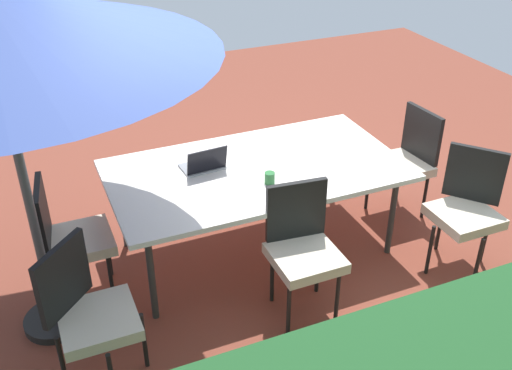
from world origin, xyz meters
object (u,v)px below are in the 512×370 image
Objects in this scene: chair_north at (303,245)px; laptop at (204,164)px; dining_table at (256,173)px; chair_northeast at (89,310)px; chair_west at (406,158)px; cup at (270,178)px; chair_northwest at (467,205)px; chair_east at (69,235)px.

chair_north is 1.03m from laptop.
dining_table is 6.78× the size of laptop.
chair_west is at bearing -28.24° from chair_northeast.
cup reaches higher than dining_table.
chair_west is at bearing 35.07° from chair_north.
dining_table is at bearing -94.42° from chair_west.
chair_northeast is 1.00× the size of chair_northwest.
dining_table is 1.46m from chair_west.
laptop is (0.38, -0.13, 0.09)m from dining_table.
chair_northeast is at bearing -172.75° from chair_east.
chair_northeast is at bearing 30.36° from dining_table.
chair_east is 1.50m from cup.
chair_north is at bearing -41.88° from chair_northeast.
chair_west is 3.04m from chair_northeast.
chair_west is 1.63m from chair_north.
chair_west is 10.76× the size of cup.
dining_table is at bearing -14.61° from chair_northeast.
chair_northeast is at bearing -78.38° from chair_west.
chair_northeast is 1.49m from chair_north.
chair_north is at bearing -109.59° from chair_east.
chair_northeast is 10.76× the size of cup.
chair_northeast is 1.60m from cup.
chair_east and chair_northeast have the same top height.
chair_northwest is (-1.42, 0.81, -0.18)m from dining_table.
laptop is (-1.08, -0.99, 0.27)m from chair_northeast.
chair_northeast is at bearing -129.19° from chair_northwest.
laptop is (-1.07, -0.14, 0.27)m from chair_east.
laptop reaches higher than chair_northwest.
chair_west and chair_east have the same top height.
dining_table is at bearing -90.06° from cup.
dining_table is 1.47m from chair_east.
chair_north reaches higher than cup.
chair_northeast is at bearing 38.17° from laptop.
dining_table is 0.41m from laptop.
cup is (-1.46, 0.24, 0.27)m from chair_east.
chair_northeast is at bearing -170.99° from chair_north.
chair_west is 1.85m from laptop.
laptop is 3.70× the size of cup.
chair_east is at bearing -94.49° from chair_west.
laptop is (0.40, -0.91, 0.27)m from chair_north.
chair_east is 1.66m from chair_north.
cup is at bearing -151.34° from chair_northwest.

